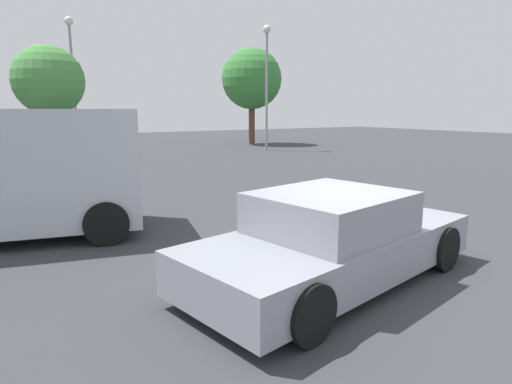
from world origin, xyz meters
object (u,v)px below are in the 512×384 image
object	(u,v)px
pedestrian	(74,159)
light_post_far	(72,63)
light_post_mid	(267,67)
sedan_foreground	(333,241)

from	to	relation	value
pedestrian	light_post_far	world-z (taller)	light_post_far
pedestrian	light_post_far	xyz separation A→B (m)	(2.14, 12.39, 3.72)
light_post_mid	light_post_far	xyz separation A→B (m)	(-9.48, 4.06, 0.08)
sedan_foreground	light_post_far	distance (m)	21.19
light_post_far	pedestrian	bearing A→B (deg)	-99.79
pedestrian	light_post_mid	xyz separation A→B (m)	(11.62, 8.33, 3.64)
light_post_mid	light_post_far	size ratio (longest dim) A/B	0.98
pedestrian	sedan_foreground	bearing A→B (deg)	179.56
pedestrian	light_post_far	size ratio (longest dim) A/B	0.23
light_post_mid	sedan_foreground	bearing A→B (deg)	-120.24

